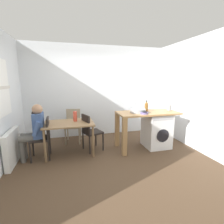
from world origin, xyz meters
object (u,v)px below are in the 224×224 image
at_px(dining_table, 69,127).
at_px(mixing_bowl, 144,113).
at_px(bottle_tall_green, 146,107).
at_px(chair_person_seat, 43,136).
at_px(chair_opposite, 90,130).
at_px(washing_machine, 156,130).
at_px(chair_spare_by_wall, 73,124).
at_px(utensil_crock, 169,108).
at_px(vase, 75,116).
at_px(bottle_squat_brown, 146,106).
at_px(seated_person, 35,129).

distance_m(dining_table, mixing_bowl, 1.76).
bearing_deg(bottle_tall_green, chair_person_seat, -179.86).
bearing_deg(mixing_bowl, chair_opposite, 162.74).
bearing_deg(washing_machine, chair_spare_by_wall, 155.53).
distance_m(utensil_crock, vase, 2.38).
xyz_separation_m(chair_person_seat, bottle_tall_green, (2.43, 0.01, 0.54)).
bearing_deg(chair_spare_by_wall, dining_table, 91.05).
height_order(chair_opposite, bottle_squat_brown, bottle_squat_brown).
bearing_deg(bottle_tall_green, seated_person, -179.74).
bearing_deg(bottle_squat_brown, utensil_crock, -20.03).
relative_size(washing_machine, utensil_crock, 2.87).
bearing_deg(washing_machine, mixing_bowl, -156.55).
xyz_separation_m(chair_opposite, vase, (-0.33, 0.08, 0.35)).
relative_size(dining_table, bottle_tall_green, 4.02).
xyz_separation_m(seated_person, utensil_crock, (3.23, -0.00, 0.32)).
height_order(dining_table, seated_person, seated_person).
bearing_deg(bottle_squat_brown, chair_opposite, -177.18).
xyz_separation_m(bottle_squat_brown, utensil_crock, (0.55, -0.20, -0.04)).
bearing_deg(chair_spare_by_wall, utensil_crock, 169.29).
xyz_separation_m(dining_table, chair_spare_by_wall, (0.11, 0.77, -0.14)).
bearing_deg(seated_person, mixing_bowl, -98.14).
relative_size(bottle_tall_green, mixing_bowl, 1.51).
bearing_deg(chair_opposite, chair_person_seat, -103.13).
bearing_deg(utensil_crock, seated_person, 179.99).
xyz_separation_m(chair_spare_by_wall, bottle_squat_brown, (1.86, -0.68, 0.52)).
height_order(dining_table, chair_spare_by_wall, chair_spare_by_wall).
bearing_deg(bottle_squat_brown, chair_person_seat, -175.56).
xyz_separation_m(chair_opposite, chair_spare_by_wall, (-0.37, 0.75, 0.00)).
height_order(bottle_squat_brown, mixing_bowl, bottle_squat_brown).
height_order(bottle_tall_green, bottle_squat_brown, bottle_tall_green).
xyz_separation_m(dining_table, chair_person_seat, (-0.55, -0.10, -0.14)).
relative_size(washing_machine, bottle_squat_brown, 3.60).
xyz_separation_m(bottle_squat_brown, mixing_bowl, (-0.27, -0.45, -0.08)).
distance_m(chair_person_seat, washing_machine, 2.70).
relative_size(chair_person_seat, bottle_squat_brown, 3.77).
height_order(chair_spare_by_wall, vase, vase).
relative_size(chair_spare_by_wall, bottle_tall_green, 3.29).
distance_m(seated_person, utensil_crock, 3.24).
distance_m(seated_person, vase, 0.90).
height_order(bottle_tall_green, mixing_bowl, bottle_tall_green).
height_order(seated_person, bottle_tall_green, seated_person).
bearing_deg(chair_person_seat, vase, -76.37).
height_order(chair_opposite, utensil_crock, utensil_crock).
bearing_deg(chair_person_seat, chair_opposite, -85.42).
relative_size(washing_machine, vase, 3.69).
relative_size(mixing_bowl, vase, 0.77).
height_order(chair_person_seat, seated_person, seated_person).
bearing_deg(utensil_crock, bottle_tall_green, 178.87).
distance_m(chair_person_seat, utensil_crock, 3.11).
distance_m(chair_person_seat, chair_opposite, 1.03).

